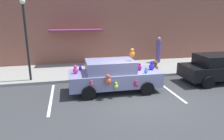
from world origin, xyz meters
TOP-DOWN VIEW (x-y plane):
  - ground_plane at (0.00, 0.00)m, footprint 60.00×60.00m
  - sidewalk at (0.00, 5.00)m, footprint 24.00×4.00m
  - storefront_building at (-0.02, 7.14)m, footprint 24.00×1.25m
  - parking_stripe_front at (1.76, 1.00)m, footprint 0.12×3.60m
  - parking_stripe_rear at (-3.90, 1.00)m, footprint 0.12×3.60m
  - plush_covered_car at (-0.96, 1.29)m, footprint 4.36×2.01m
  - parked_sedan_behind at (5.03, 1.48)m, footprint 4.24×1.94m
  - teddy_bear_on_sidewalk at (2.13, 3.42)m, footprint 0.40×0.34m
  - street_lamp_post at (-5.12, 3.50)m, footprint 0.28×0.28m
  - pedestrian_near_shopfront at (3.46, 5.97)m, footprint 0.36×0.36m

SIDE VIEW (x-z plane):
  - ground_plane at x=0.00m, z-range 0.00..0.00m
  - parking_stripe_front at x=1.76m, z-range 0.00..0.01m
  - parking_stripe_rear at x=-3.90m, z-range 0.00..0.01m
  - sidewalk at x=0.00m, z-range 0.00..0.15m
  - teddy_bear_on_sidewalk at x=2.13m, z-range 0.12..0.89m
  - parked_sedan_behind at x=5.03m, z-range 0.02..1.56m
  - plush_covered_car at x=-0.96m, z-range -0.27..1.86m
  - pedestrian_near_shopfront at x=3.46m, z-range 0.08..1.96m
  - street_lamp_post at x=-5.12m, z-range 0.60..4.84m
  - storefront_building at x=-0.02m, z-range -0.01..6.39m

